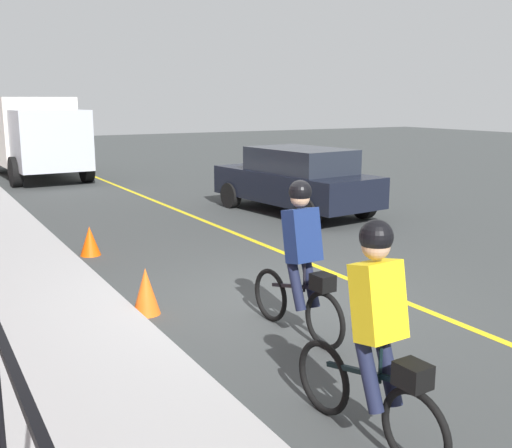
# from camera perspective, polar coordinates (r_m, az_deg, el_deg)

# --- Properties ---
(ground_plane) EXTENTS (80.00, 80.00, 0.00)m
(ground_plane) POSITION_cam_1_polar(r_m,az_deg,el_deg) (8.34, 1.28, -7.31)
(ground_plane) COLOR #393D3D
(lane_line_centre) EXTENTS (36.00, 0.12, 0.01)m
(lane_line_centre) POSITION_cam_1_polar(r_m,az_deg,el_deg) (9.22, 9.88, -5.60)
(lane_line_centre) COLOR yellow
(lane_line_centre) RESTS_ON ground
(sidewalk) EXTENTS (40.00, 3.20, 0.15)m
(sidewalk) POSITION_cam_1_polar(r_m,az_deg,el_deg) (7.29, -22.75, -10.48)
(sidewalk) COLOR #A1A1A1
(sidewalk) RESTS_ON ground
(cyclist_lead) EXTENTS (1.71, 0.38, 1.83)m
(cyclist_lead) POSITION_cam_1_polar(r_m,az_deg,el_deg) (6.93, 4.22, -3.40)
(cyclist_lead) COLOR black
(cyclist_lead) RESTS_ON ground
(cyclist_follow) EXTENTS (1.71, 0.38, 1.83)m
(cyclist_follow) POSITION_cam_1_polar(r_m,az_deg,el_deg) (4.84, 11.09, -10.32)
(cyclist_follow) COLOR black
(cyclist_follow) RESTS_ON ground
(patrol_sedan) EXTENTS (4.57, 2.31, 1.58)m
(patrol_sedan) POSITION_cam_1_polar(r_m,az_deg,el_deg) (14.64, 3.77, 4.20)
(patrol_sedan) COLOR black
(patrol_sedan) RESTS_ON ground
(box_truck_background) EXTENTS (6.79, 2.73, 2.78)m
(box_truck_background) POSITION_cam_1_polar(r_m,az_deg,el_deg) (23.09, -20.20, 8.03)
(box_truck_background) COLOR white
(box_truck_background) RESTS_ON ground
(traffic_cone_near) EXTENTS (0.36, 0.36, 0.61)m
(traffic_cone_near) POSITION_cam_1_polar(r_m,az_deg,el_deg) (7.92, -10.28, -6.20)
(traffic_cone_near) COLOR orange
(traffic_cone_near) RESTS_ON ground
(traffic_cone_far) EXTENTS (0.36, 0.36, 0.52)m
(traffic_cone_far) POSITION_cam_1_polar(r_m,az_deg,el_deg) (11.09, -15.30, -1.54)
(traffic_cone_far) COLOR #F45109
(traffic_cone_far) RESTS_ON ground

